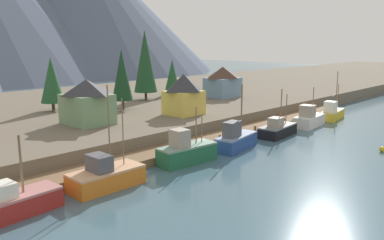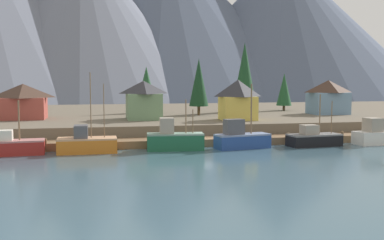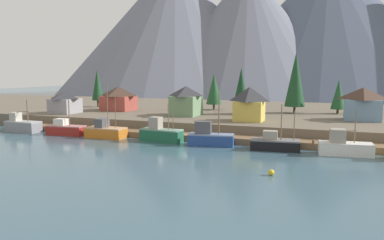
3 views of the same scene
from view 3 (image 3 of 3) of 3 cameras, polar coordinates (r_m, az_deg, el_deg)
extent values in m
cube|color=#3D5B6B|center=(81.55, 4.48, -1.21)|extent=(400.00, 400.00, 1.00)
cube|color=brown|center=(64.52, 0.00, -2.54)|extent=(80.00, 4.00, 1.00)
cylinder|color=brown|center=(82.84, -24.47, -0.80)|extent=(0.36, 0.36, 1.60)
cylinder|color=brown|center=(77.39, -20.28, -1.13)|extent=(0.36, 0.36, 1.60)
cylinder|color=brown|center=(72.43, -15.49, -1.49)|extent=(0.36, 0.36, 1.60)
cylinder|color=brown|center=(68.04, -10.04, -1.88)|extent=(0.36, 0.36, 1.60)
cylinder|color=brown|center=(64.36, -3.90, -2.31)|extent=(0.36, 0.36, 1.60)
cylinder|color=brown|center=(61.50, 2.90, -2.75)|extent=(0.36, 0.36, 1.60)
cylinder|color=brown|center=(59.58, 10.25, -3.19)|extent=(0.36, 0.36, 1.60)
cylinder|color=brown|center=(58.70, 17.97, -3.58)|extent=(0.36, 0.36, 1.60)
cylinder|color=brown|center=(58.90, 25.78, -3.92)|extent=(0.36, 0.36, 1.60)
cube|color=#665B4C|center=(92.82, 6.57, 0.88)|extent=(400.00, 56.00, 2.50)
cone|color=slate|center=(205.13, -2.49, 13.97)|extent=(125.29, 125.29, 70.89)
cone|color=slate|center=(190.58, 8.42, 13.02)|extent=(101.93, 101.93, 61.71)
cone|color=#4C566B|center=(213.28, 19.86, 13.24)|extent=(141.59, 141.59, 70.49)
cube|color=gray|center=(80.01, -24.30, -0.97)|extent=(7.17, 2.99, 1.86)
cube|color=#9F9FA2|center=(79.88, -24.34, -0.23)|extent=(7.17, 2.99, 0.20)
cube|color=#B2AD9E|center=(81.09, -25.25, 0.48)|extent=(1.71, 1.67, 1.64)
cylinder|color=brown|center=(78.71, -23.78, 1.33)|extent=(0.20, 0.20, 4.26)
cylinder|color=brown|center=(79.64, -24.39, 1.16)|extent=(3.14, 0.22, 0.38)
cube|color=maroon|center=(73.08, -18.58, -1.54)|extent=(7.28, 3.13, 1.56)
cube|color=#AD6C6A|center=(72.95, -18.61, -0.86)|extent=(7.28, 3.13, 0.20)
cube|color=silver|center=(73.48, -19.32, -0.28)|extent=(2.24, 1.94, 1.21)
cylinder|color=brown|center=(72.24, -18.21, 1.04)|extent=(0.19, 0.19, 4.71)
cube|color=#CC6B1E|center=(68.00, -12.99, -1.95)|extent=(7.11, 3.11, 1.64)
cube|color=tan|center=(67.86, -13.01, -1.19)|extent=(7.11, 3.11, 0.20)
cube|color=#4C4C51|center=(68.14, -13.53, -0.43)|extent=(1.62, 2.40, 1.55)
cylinder|color=brown|center=(67.12, -12.76, 2.23)|extent=(0.13, 0.13, 7.94)
cylinder|color=brown|center=(66.33, -11.60, 1.60)|extent=(0.11, 0.11, 6.55)
cube|color=#1E5B3D|center=(62.63, -4.68, -2.43)|extent=(7.30, 3.18, 1.93)
cube|color=gray|center=(62.47, -4.69, -1.47)|extent=(7.30, 3.18, 0.20)
cube|color=gray|center=(62.86, -5.55, -0.43)|extent=(1.90, 1.98, 1.97)
cylinder|color=brown|center=(61.49, -3.63, 0.51)|extent=(0.15, 0.15, 4.28)
cylinder|color=brown|center=(61.15, -2.90, -0.13)|extent=(0.13, 0.13, 3.00)
cube|color=navy|center=(59.21, 2.90, -3.11)|extent=(7.43, 3.72, 1.67)
cube|color=#6C7DA2|center=(59.05, 2.90, -2.21)|extent=(7.43, 3.72, 0.20)
cube|color=#4C4C51|center=(59.06, 1.71, -1.15)|extent=(2.69, 1.85, 1.96)
cylinder|color=brown|center=(58.43, 4.13, 0.98)|extent=(0.19, 0.19, 6.47)
cube|color=black|center=(57.10, 12.56, -3.79)|extent=(7.35, 3.57, 1.42)
cube|color=slate|center=(56.95, 12.59, -2.99)|extent=(7.35, 3.57, 0.20)
cube|color=gray|center=(56.86, 11.83, -2.25)|extent=(2.27, 1.87, 1.25)
cylinder|color=brown|center=(56.51, 13.45, -0.27)|extent=(0.15, 0.15, 5.31)
cylinder|color=brown|center=(56.56, 15.30, -0.80)|extent=(0.13, 0.13, 4.39)
cube|color=silver|center=(56.60, 22.31, -4.19)|extent=(7.36, 3.53, 1.57)
cube|color=silver|center=(56.44, 22.35, -3.30)|extent=(7.36, 3.53, 0.20)
cube|color=gray|center=(56.13, 21.30, -2.24)|extent=(2.20, 2.34, 1.87)
cylinder|color=brown|center=(56.24, 23.59, -0.91)|extent=(0.13, 0.13, 4.63)
cylinder|color=brown|center=(56.19, 22.64, -1.55)|extent=(2.26, 0.34, 0.38)
cube|color=#9E4238|center=(90.73, -11.10, 2.54)|extent=(6.91, 6.06, 3.46)
pyramid|color=#422D23|center=(90.55, -11.15, 4.32)|extent=(7.25, 6.37, 2.19)
cube|color=#6B8E66|center=(78.55, -0.90, 2.20)|extent=(5.34, 6.30, 4.12)
pyramid|color=#2D2D33|center=(78.33, -0.90, 4.44)|extent=(5.61, 6.61, 2.02)
cube|color=#6689A8|center=(77.32, 24.48, 1.41)|extent=(6.40, 5.26, 3.95)
pyramid|color=#422D23|center=(77.10, 24.60, 3.69)|extent=(6.72, 5.52, 2.24)
cube|color=gold|center=(70.23, 8.68, 1.35)|extent=(5.19, 4.65, 3.69)
pyramid|color=#2D2D33|center=(69.98, 8.73, 3.92)|extent=(5.45, 4.88, 2.62)
cube|color=gray|center=(87.50, -18.76, 2.05)|extent=(5.30, 5.50, 3.24)
pyramid|color=#2D2D33|center=(87.33, -18.82, 3.60)|extent=(5.57, 5.77, 1.51)
cylinder|color=#4C3823|center=(90.71, 3.34, 2.00)|extent=(0.50, 0.50, 1.37)
cone|color=#1E4C28|center=(90.42, 3.36, 4.75)|extent=(3.77, 3.77, 7.34)
cylinder|color=#4C3823|center=(86.20, 15.31, 1.52)|extent=(0.50, 0.50, 1.51)
cone|color=#194223|center=(85.82, 15.46, 5.99)|extent=(4.48, 4.48, 11.93)
cylinder|color=#4C3823|center=(87.77, 21.27, 1.23)|extent=(0.50, 0.50, 1.03)
cone|color=#1E4C28|center=(87.49, 21.39, 3.67)|extent=(3.08, 3.08, 6.48)
cylinder|color=#4C3823|center=(81.23, 7.43, 1.44)|extent=(0.50, 0.50, 1.65)
cone|color=#14381E|center=(80.88, 7.48, 4.95)|extent=(3.40, 3.40, 8.33)
cylinder|color=#4C3823|center=(101.30, -14.11, 2.46)|extent=(0.50, 0.50, 1.76)
cone|color=#194223|center=(101.03, -14.20, 5.22)|extent=(3.02, 3.02, 8.01)
sphere|color=gold|center=(43.27, 11.97, -7.81)|extent=(0.70, 0.70, 0.70)
camera|label=1|loc=(62.87, -46.12, 6.98)|focal=37.17mm
camera|label=2|loc=(36.44, -73.45, -1.69)|focal=44.38mm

